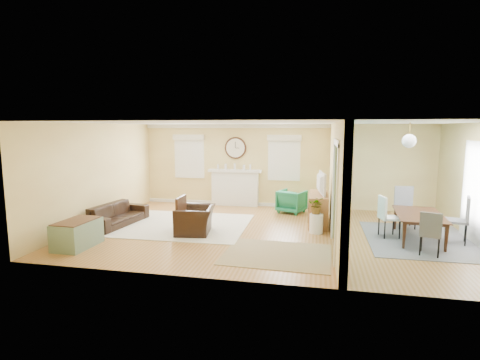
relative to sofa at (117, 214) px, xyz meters
name	(u,v)px	position (x,y,z in m)	size (l,w,h in m)	color
floor	(270,232)	(3.94, 0.14, -0.27)	(9.00, 9.00, 0.00)	#955E25
wall_back	(282,166)	(3.94, 3.14, 1.03)	(9.00, 0.02, 2.60)	tan
wall_front	(247,203)	(3.94, -2.86, 1.03)	(9.00, 0.02, 2.60)	tan
wall_left	(98,174)	(-0.56, 0.14, 1.03)	(0.02, 6.00, 2.60)	tan
ceiling	(271,123)	(3.94, 0.14, 2.33)	(9.00, 6.00, 0.02)	white
partition	(336,176)	(5.45, 0.42, 1.08)	(0.17, 6.00, 2.60)	tan
fireplace	(235,187)	(2.44, 3.02, 0.32)	(1.70, 0.30, 1.17)	white
wall_clock	(236,148)	(2.44, 3.10, 1.58)	(0.70, 0.07, 0.70)	#432817
window_left	(189,153)	(0.89, 3.09, 1.38)	(1.05, 0.13, 1.42)	white
window_right	(284,155)	(3.99, 3.09, 1.38)	(1.05, 0.13, 1.42)	white
french_doors	(479,193)	(8.40, 0.14, 0.83)	(0.06, 1.70, 2.20)	white
pendant	(409,141)	(6.94, 0.14, 1.93)	(0.30, 0.30, 0.55)	gold
rug_cream	(183,225)	(1.67, 0.32, -0.27)	(3.27, 2.84, 0.02)	silver
rug_jute	(277,254)	(4.28, -1.44, -0.27)	(2.08, 1.70, 0.01)	tan
rug_grey	(419,240)	(7.29, 0.18, -0.27)	(2.27, 2.84, 0.01)	slate
sofa	(117,214)	(0.00, 0.00, 0.00)	(1.88, 0.74, 0.55)	black
eames_chair	(195,220)	(2.22, -0.33, 0.05)	(0.99, 0.86, 0.64)	black
green_chair	(292,201)	(4.30, 2.36, 0.06)	(0.72, 0.74, 0.67)	#146E4E
trunk	(77,234)	(0.13, -1.82, 0.01)	(0.63, 1.01, 0.57)	slate
credenza	(318,209)	(5.07, 1.13, 0.13)	(0.49, 1.43, 0.80)	#9E6740
tv	(318,183)	(5.05, 1.13, 0.81)	(0.98, 0.13, 0.56)	black
garden_stool	(316,224)	(5.03, 0.27, -0.04)	(0.32, 0.32, 0.47)	white
potted_plant	(317,205)	(5.03, 0.27, 0.40)	(0.37, 0.32, 0.41)	#337F33
dining_table	(420,227)	(7.29, 0.18, 0.03)	(1.71, 0.95, 0.60)	#432817
dining_chair_n	(406,204)	(7.20, 1.21, 0.33)	(0.50, 0.50, 1.03)	slate
dining_chair_s	(431,229)	(7.22, -0.85, 0.24)	(0.49, 0.49, 0.88)	slate
dining_chair_w	(390,213)	(6.66, 0.27, 0.28)	(0.50, 0.50, 0.95)	white
dining_chair_e	(457,216)	(7.99, 0.09, 0.34)	(0.57, 0.57, 1.04)	slate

